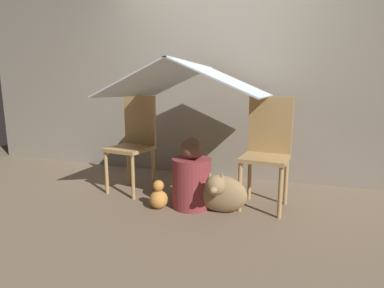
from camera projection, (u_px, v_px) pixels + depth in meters
ground_plane at (187, 204)px, 2.82m from camera, size 8.80×8.80×0.00m
wall_back at (217, 74)px, 3.59m from camera, size 7.00×0.05×2.50m
chair_left at (134, 140)px, 3.16m from camera, size 0.46×0.46×1.00m
chair_right at (267, 148)px, 2.72m from camera, size 0.44×0.44×1.00m
sheet_canopy at (192, 80)px, 2.76m from camera, size 1.38×1.23×0.31m
person_front at (191, 179)px, 2.73m from camera, size 0.35×0.35×0.65m
dog at (220, 192)px, 2.60m from camera, size 0.47×0.39×0.41m
floor_cushion at (204, 190)px, 3.07m from camera, size 0.45×0.36×0.10m
plush_toy at (159, 197)px, 2.71m from camera, size 0.17×0.17×0.26m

